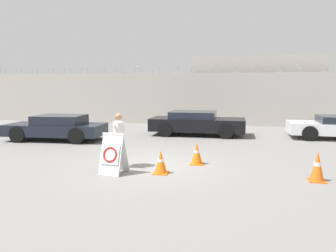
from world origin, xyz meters
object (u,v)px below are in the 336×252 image
Objects in this scene: traffic_cone_near at (161,162)px; parked_car_rear_sedan at (197,123)px; traffic_cone_mid at (197,153)px; barricade_sign at (113,154)px; parked_car_front_coupe at (57,127)px; traffic_cone_far at (317,167)px; security_guard at (119,138)px.

traffic_cone_near is 7.52m from parked_car_rear_sedan.
barricade_sign is at bearing -144.21° from traffic_cone_mid.
barricade_sign is 6.79m from parked_car_front_coupe.
traffic_cone_near is 4.18m from traffic_cone_far.
traffic_cone_far is at bearing 0.85° from traffic_cone_near.
parked_car_rear_sedan is (-4.02, 7.45, 0.24)m from traffic_cone_far.
traffic_cone_far is (5.59, -0.37, -0.52)m from security_guard.
traffic_cone_mid is at bearing 45.28° from barricade_sign.
barricade_sign is 1.38m from traffic_cone_near.
security_guard reaches higher than traffic_cone_mid.
security_guard reaches higher than traffic_cone_far.
traffic_cone_near is 7.58m from parked_car_front_coupe.
security_guard is at bearing 106.24° from barricade_sign.
traffic_cone_far is (3.30, -1.24, 0.04)m from traffic_cone_mid.
barricade_sign reaches higher than traffic_cone_near.
parked_car_rear_sedan is at bearing 88.69° from barricade_sign.
parked_car_rear_sedan is (1.49, 7.80, 0.05)m from barricade_sign.
traffic_cone_mid is at bearing -83.01° from parked_car_rear_sedan.
parked_car_front_coupe is 0.96× the size of parked_car_rear_sedan.
parked_car_rear_sedan is (-0.72, 6.21, 0.28)m from traffic_cone_mid.
security_guard reaches higher than parked_car_rear_sedan.
parked_car_front_coupe is (-4.63, 4.96, 0.02)m from barricade_sign.
parked_car_rear_sedan reaches higher than parked_car_front_coupe.
parked_car_front_coupe is at bearing -172.76° from security_guard.
security_guard is 0.37× the size of parked_car_front_coupe.
traffic_cone_mid is 6.26m from parked_car_rear_sedan.
parked_car_rear_sedan reaches higher than traffic_cone_mid.
traffic_cone_mid is 0.89× the size of traffic_cone_far.
security_guard reaches higher than barricade_sign.
security_guard is 7.26m from parked_car_rear_sedan.
barricade_sign is at bearing -176.41° from traffic_cone_far.
traffic_cone_near is at bearing -179.15° from traffic_cone_far.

